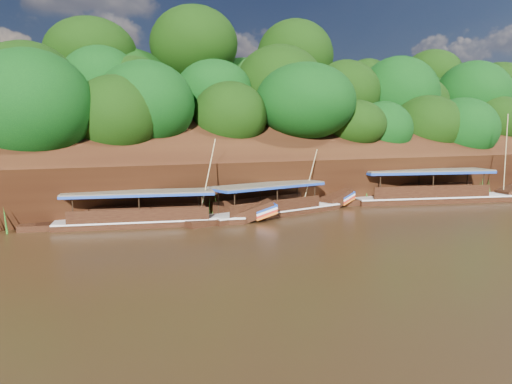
# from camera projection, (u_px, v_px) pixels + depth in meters

# --- Properties ---
(ground) EXTENTS (160.00, 160.00, 0.00)m
(ground) POSITION_uv_depth(u_px,v_px,m) (373.00, 231.00, 29.51)
(ground) COLOR black
(ground) RESTS_ON ground
(riverbank) EXTENTS (120.00, 30.06, 19.40)m
(riverbank) POSITION_uv_depth(u_px,v_px,m) (225.00, 172.00, 49.51)
(riverbank) COLOR black
(riverbank) RESTS_ON ground
(boat_0) EXTENTS (16.77, 6.34, 7.80)m
(boat_0) POSITION_uv_depth(u_px,v_px,m) (444.00, 194.00, 41.84)
(boat_0) COLOR black
(boat_0) RESTS_ON ground
(boat_1) EXTENTS (13.18, 4.60, 5.02)m
(boat_1) POSITION_uv_depth(u_px,v_px,m) (283.00, 207.00, 35.52)
(boat_1) COLOR black
(boat_1) RESTS_ON ground
(boat_2) EXTENTS (13.87, 4.97, 5.80)m
(boat_2) POSITION_uv_depth(u_px,v_px,m) (163.00, 217.00, 31.41)
(boat_2) COLOR black
(boat_2) RESTS_ON ground
(reeds) EXTENTS (49.59, 2.38, 2.30)m
(reeds) POSITION_uv_depth(u_px,v_px,m) (259.00, 199.00, 36.72)
(reeds) COLOR #215D17
(reeds) RESTS_ON ground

